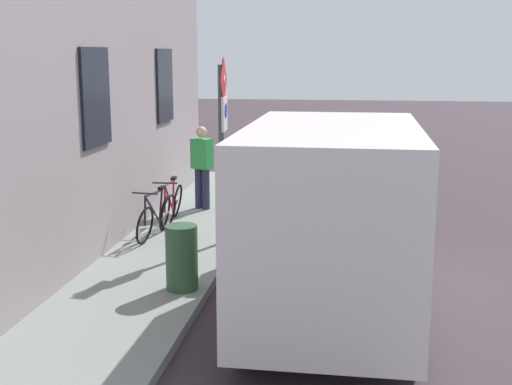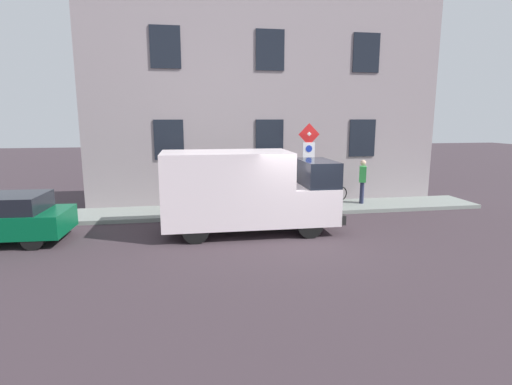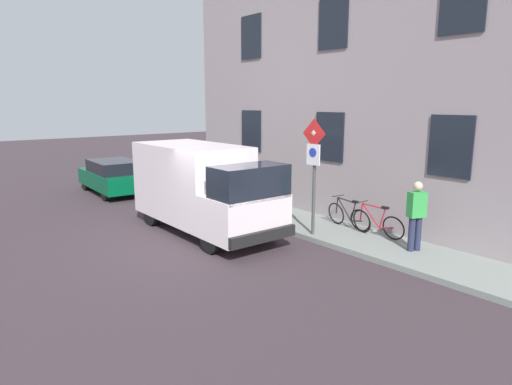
{
  "view_description": "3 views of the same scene",
  "coord_description": "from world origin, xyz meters",
  "px_view_note": "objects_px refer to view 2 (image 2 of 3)",
  "views": [
    {
      "loc": [
        0.55,
        10.04,
        3.33
      ],
      "look_at": [
        1.95,
        0.31,
        1.32
      ],
      "focal_mm": 47.92,
      "sensor_mm": 36.0,
      "label": 1
    },
    {
      "loc": [
        -11.07,
        3.24,
        3.48
      ],
      "look_at": [
        1.57,
        1.04,
        1.09
      ],
      "focal_mm": 28.16,
      "sensor_mm": 36.0,
      "label": 2
    },
    {
      "loc": [
        -5.98,
        -9.32,
        3.72
      ],
      "look_at": [
        1.52,
        -0.04,
        1.31
      ],
      "focal_mm": 31.45,
      "sensor_mm": 36.0,
      "label": 3
    }
  ],
  "objects_px": {
    "bicycle_red": "(327,193)",
    "pedestrian": "(362,180)",
    "delivery_van": "(246,190)",
    "sign_post_stacked": "(308,155)",
    "bicycle_black": "(304,194)",
    "litter_bin": "(242,200)"
  },
  "relations": [
    {
      "from": "sign_post_stacked",
      "to": "bicycle_red",
      "type": "bearing_deg",
      "value": -43.67
    },
    {
      "from": "bicycle_red",
      "to": "pedestrian",
      "type": "xyz_separation_m",
      "value": [
        -0.3,
        -1.35,
        0.56
      ]
    },
    {
      "from": "bicycle_red",
      "to": "bicycle_black",
      "type": "relative_size",
      "value": 1.0
    },
    {
      "from": "bicycle_red",
      "to": "litter_bin",
      "type": "xyz_separation_m",
      "value": [
        -1.11,
        3.56,
        0.08
      ]
    },
    {
      "from": "sign_post_stacked",
      "to": "delivery_van",
      "type": "bearing_deg",
      "value": 127.1
    },
    {
      "from": "litter_bin",
      "to": "sign_post_stacked",
      "type": "bearing_deg",
      "value": -93.32
    },
    {
      "from": "litter_bin",
      "to": "bicycle_black",
      "type": "bearing_deg",
      "value": -66.86
    },
    {
      "from": "pedestrian",
      "to": "litter_bin",
      "type": "height_order",
      "value": "pedestrian"
    },
    {
      "from": "delivery_van",
      "to": "pedestrian",
      "type": "distance_m",
      "value": 5.82
    },
    {
      "from": "bicycle_black",
      "to": "sign_post_stacked",
      "type": "bearing_deg",
      "value": 86.24
    },
    {
      "from": "delivery_van",
      "to": "litter_bin",
      "type": "height_order",
      "value": "delivery_van"
    },
    {
      "from": "sign_post_stacked",
      "to": "pedestrian",
      "type": "distance_m",
      "value": 2.93
    },
    {
      "from": "pedestrian",
      "to": "litter_bin",
      "type": "distance_m",
      "value": 5.0
    },
    {
      "from": "delivery_van",
      "to": "bicycle_black",
      "type": "relative_size",
      "value": 3.12
    },
    {
      "from": "bicycle_black",
      "to": "litter_bin",
      "type": "xyz_separation_m",
      "value": [
        -1.11,
        2.6,
        0.08
      ]
    },
    {
      "from": "sign_post_stacked",
      "to": "bicycle_red",
      "type": "height_order",
      "value": "sign_post_stacked"
    },
    {
      "from": "sign_post_stacked",
      "to": "bicycle_black",
      "type": "relative_size",
      "value": 1.77
    },
    {
      "from": "delivery_van",
      "to": "litter_bin",
      "type": "xyz_separation_m",
      "value": [
        2.05,
        -0.16,
        -0.74
      ]
    },
    {
      "from": "bicycle_red",
      "to": "litter_bin",
      "type": "distance_m",
      "value": 3.73
    },
    {
      "from": "delivery_van",
      "to": "litter_bin",
      "type": "bearing_deg",
      "value": 86.11
    },
    {
      "from": "delivery_van",
      "to": "bicycle_red",
      "type": "height_order",
      "value": "delivery_van"
    },
    {
      "from": "sign_post_stacked",
      "to": "bicycle_black",
      "type": "distance_m",
      "value": 2.1
    }
  ]
}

